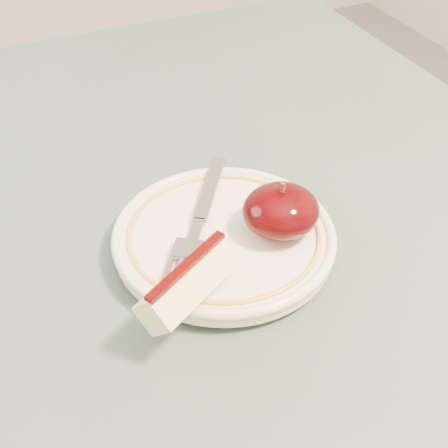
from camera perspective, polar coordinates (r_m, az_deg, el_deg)
name	(u,v)px	position (r m, az deg, el deg)	size (l,w,h in m)	color
table	(124,325)	(0.59, -9.15, -9.08)	(0.90, 0.90, 0.75)	brown
plate	(224,237)	(0.52, 0.00, -1.19)	(0.18, 0.18, 0.02)	white
apple_half	(281,211)	(0.51, 5.22, 1.22)	(0.06, 0.06, 0.05)	black
apple_wedge	(188,284)	(0.45, -3.33, -5.52)	(0.09, 0.07, 0.04)	beige
fork	(199,221)	(0.52, -2.27, 0.26)	(0.11, 0.15, 0.00)	gray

